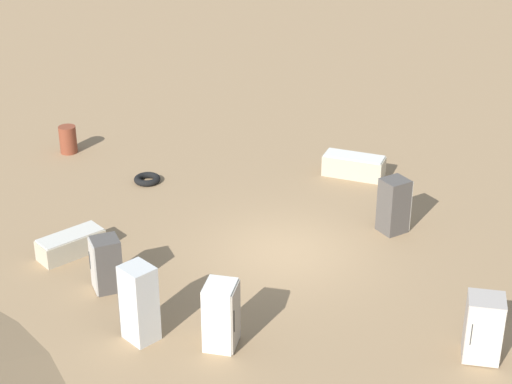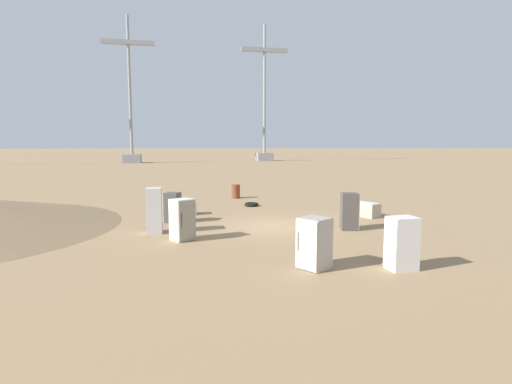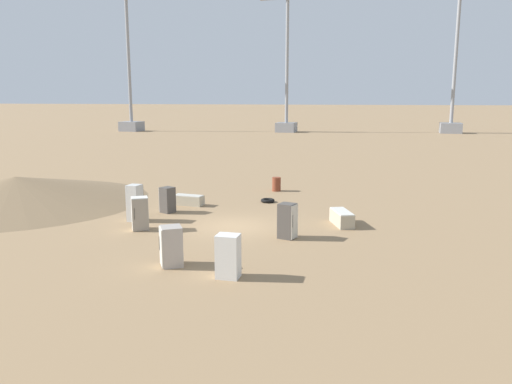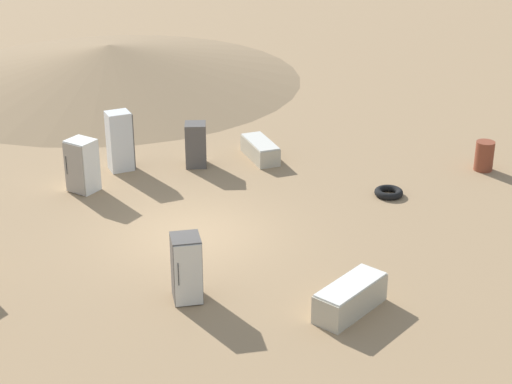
{
  "view_description": "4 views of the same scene",
  "coord_description": "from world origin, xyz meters",
  "px_view_note": "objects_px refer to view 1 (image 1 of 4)",
  "views": [
    {
      "loc": [
        14.75,
        13.47,
        11.56
      ],
      "look_at": [
        0.16,
        -0.96,
        1.53
      ],
      "focal_mm": 60.0,
      "sensor_mm": 36.0,
      "label": 1
    },
    {
      "loc": [
        4.32,
        17.03,
        3.6
      ],
      "look_at": [
        1.0,
        0.87,
        1.67
      ],
      "focal_mm": 28.0,
      "sensor_mm": 36.0,
      "label": 2
    },
    {
      "loc": [
        -7.63,
        22.49,
        6.17
      ],
      "look_at": [
        -1.34,
        0.62,
        1.9
      ],
      "focal_mm": 35.0,
      "sensor_mm": 36.0,
      "label": 3
    },
    {
      "loc": [
        -18.97,
        7.23,
        10.24
      ],
      "look_at": [
        -0.9,
        -1.45,
        1.31
      ],
      "focal_mm": 60.0,
      "sensor_mm": 36.0,
      "label": 4
    }
  ],
  "objects_px": {
    "discarded_fridge_6": "(221,315)",
    "scrap_tire": "(147,179)",
    "discarded_fridge_2": "(354,166)",
    "discarded_fridge_4": "(106,264)",
    "rusty_barrel": "(68,140)",
    "discarded_fridge_1": "(71,244)",
    "discarded_fridge_5": "(394,205)",
    "discarded_fridge_7": "(483,328)",
    "discarded_fridge_0": "(139,303)"
  },
  "relations": [
    {
      "from": "discarded_fridge_6",
      "to": "scrap_tire",
      "type": "height_order",
      "value": "discarded_fridge_6"
    },
    {
      "from": "discarded_fridge_2",
      "to": "discarded_fridge_4",
      "type": "relative_size",
      "value": 1.46
    },
    {
      "from": "discarded_fridge_4",
      "to": "rusty_barrel",
      "type": "relative_size",
      "value": 1.5
    },
    {
      "from": "discarded_fridge_1",
      "to": "scrap_tire",
      "type": "bearing_deg",
      "value": 120.58
    },
    {
      "from": "discarded_fridge_1",
      "to": "discarded_fridge_4",
      "type": "bearing_deg",
      "value": -5.01
    },
    {
      "from": "discarded_fridge_1",
      "to": "discarded_fridge_4",
      "type": "distance_m",
      "value": 2.15
    },
    {
      "from": "discarded_fridge_4",
      "to": "discarded_fridge_5",
      "type": "height_order",
      "value": "discarded_fridge_5"
    },
    {
      "from": "discarded_fridge_7",
      "to": "rusty_barrel",
      "type": "bearing_deg",
      "value": -33.97
    },
    {
      "from": "discarded_fridge_7",
      "to": "scrap_tire",
      "type": "height_order",
      "value": "discarded_fridge_7"
    },
    {
      "from": "discarded_fridge_7",
      "to": "rusty_barrel",
      "type": "relative_size",
      "value": 1.61
    },
    {
      "from": "discarded_fridge_1",
      "to": "discarded_fridge_2",
      "type": "distance_m",
      "value": 9.46
    },
    {
      "from": "scrap_tire",
      "to": "rusty_barrel",
      "type": "distance_m",
      "value": 3.79
    },
    {
      "from": "discarded_fridge_2",
      "to": "discarded_fridge_4",
      "type": "height_order",
      "value": "discarded_fridge_4"
    },
    {
      "from": "discarded_fridge_2",
      "to": "discarded_fridge_6",
      "type": "relative_size",
      "value": 1.3
    },
    {
      "from": "discarded_fridge_5",
      "to": "scrap_tire",
      "type": "height_order",
      "value": "discarded_fridge_5"
    },
    {
      "from": "discarded_fridge_5",
      "to": "discarded_fridge_6",
      "type": "bearing_deg",
      "value": -71.92
    },
    {
      "from": "discarded_fridge_0",
      "to": "discarded_fridge_7",
      "type": "distance_m",
      "value": 7.6
    },
    {
      "from": "discarded_fridge_4",
      "to": "discarded_fridge_7",
      "type": "xyz_separation_m",
      "value": [
        -4.1,
        8.1,
        0.05
      ]
    },
    {
      "from": "discarded_fridge_0",
      "to": "discarded_fridge_5",
      "type": "bearing_deg",
      "value": -5.71
    },
    {
      "from": "discarded_fridge_0",
      "to": "discarded_fridge_5",
      "type": "xyz_separation_m",
      "value": [
        -8.18,
        1.0,
        -0.15
      ]
    },
    {
      "from": "discarded_fridge_0",
      "to": "discarded_fridge_7",
      "type": "xyz_separation_m",
      "value": [
        -4.82,
        5.87,
        -0.18
      ]
    },
    {
      "from": "discarded_fridge_1",
      "to": "discarded_fridge_7",
      "type": "distance_m",
      "value": 10.86
    },
    {
      "from": "discarded_fridge_6",
      "to": "discarded_fridge_7",
      "type": "xyz_separation_m",
      "value": [
        -3.71,
        4.37,
        -0.04
      ]
    },
    {
      "from": "discarded_fridge_0",
      "to": "discarded_fridge_5",
      "type": "distance_m",
      "value": 8.24
    },
    {
      "from": "discarded_fridge_4",
      "to": "scrap_tire",
      "type": "distance_m",
      "value": 6.25
    },
    {
      "from": "discarded_fridge_0",
      "to": "rusty_barrel",
      "type": "distance_m",
      "value": 11.31
    },
    {
      "from": "discarded_fridge_6",
      "to": "rusty_barrel",
      "type": "xyz_separation_m",
      "value": [
        -3.84,
        -11.67,
        -0.32
      ]
    },
    {
      "from": "discarded_fridge_2",
      "to": "rusty_barrel",
      "type": "height_order",
      "value": "rusty_barrel"
    },
    {
      "from": "discarded_fridge_5",
      "to": "rusty_barrel",
      "type": "xyz_separation_m",
      "value": [
        3.23,
        -11.16,
        -0.32
      ]
    },
    {
      "from": "discarded_fridge_4",
      "to": "discarded_fridge_7",
      "type": "distance_m",
      "value": 9.08
    },
    {
      "from": "discarded_fridge_1",
      "to": "scrap_tire",
      "type": "distance_m",
      "value": 4.75
    },
    {
      "from": "discarded_fridge_2",
      "to": "rusty_barrel",
      "type": "relative_size",
      "value": 2.19
    },
    {
      "from": "discarded_fridge_4",
      "to": "discarded_fridge_0",
      "type": "bearing_deg",
      "value": -174.8
    },
    {
      "from": "discarded_fridge_4",
      "to": "discarded_fridge_6",
      "type": "distance_m",
      "value": 3.75
    },
    {
      "from": "discarded_fridge_0",
      "to": "discarded_fridge_2",
      "type": "xyz_separation_m",
      "value": [
        -10.25,
        -2.07,
        -0.58
      ]
    },
    {
      "from": "discarded_fridge_6",
      "to": "discarded_fridge_7",
      "type": "bearing_deg",
      "value": 98.21
    },
    {
      "from": "discarded_fridge_2",
      "to": "discarded_fridge_4",
      "type": "bearing_deg",
      "value": -24.78
    },
    {
      "from": "discarded_fridge_0",
      "to": "rusty_barrel",
      "type": "xyz_separation_m",
      "value": [
        -4.95,
        -10.16,
        -0.47
      ]
    },
    {
      "from": "discarded_fridge_0",
      "to": "discarded_fridge_2",
      "type": "bearing_deg",
      "value": 12.71
    },
    {
      "from": "discarded_fridge_5",
      "to": "discarded_fridge_2",
      "type": "bearing_deg",
      "value": 159.98
    },
    {
      "from": "discarded_fridge_5",
      "to": "rusty_barrel",
      "type": "height_order",
      "value": "discarded_fridge_5"
    },
    {
      "from": "discarded_fridge_1",
      "to": "discarded_fridge_5",
      "type": "bearing_deg",
      "value": 57.64
    },
    {
      "from": "discarded_fridge_0",
      "to": "discarded_fridge_4",
      "type": "xyz_separation_m",
      "value": [
        -0.72,
        -2.23,
        -0.24
      ]
    },
    {
      "from": "discarded_fridge_6",
      "to": "discarded_fridge_4",
      "type": "bearing_deg",
      "value": -116.11
    },
    {
      "from": "discarded_fridge_1",
      "to": "discarded_fridge_5",
      "type": "relative_size",
      "value": 1.15
    },
    {
      "from": "discarded_fridge_1",
      "to": "discarded_fridge_0",
      "type": "bearing_deg",
      "value": -9.48
    },
    {
      "from": "discarded_fridge_2",
      "to": "discarded_fridge_7",
      "type": "xyz_separation_m",
      "value": [
        5.44,
        7.95,
        0.4
      ]
    },
    {
      "from": "discarded_fridge_0",
      "to": "discarded_fridge_2",
      "type": "height_order",
      "value": "discarded_fridge_0"
    },
    {
      "from": "discarded_fridge_1",
      "to": "discarded_fridge_5",
      "type": "height_order",
      "value": "discarded_fridge_5"
    },
    {
      "from": "discarded_fridge_0",
      "to": "discarded_fridge_2",
      "type": "distance_m",
      "value": 10.48
    }
  ]
}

